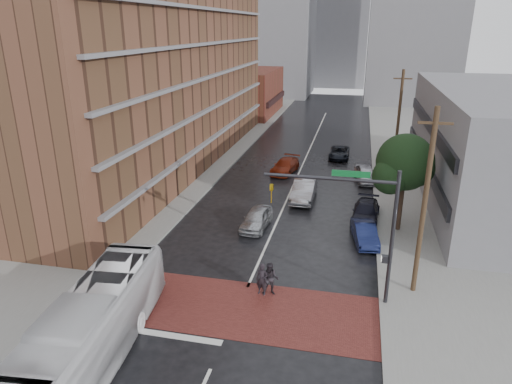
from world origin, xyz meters
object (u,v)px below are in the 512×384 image
at_px(car_travel_b, 304,190).
at_px(car_parked_far, 366,174).
at_px(car_parked_near, 365,234).
at_px(car_parked_mid, 366,212).
at_px(pedestrian_a, 262,279).
at_px(suv_travel, 339,153).
at_px(transit_bus, 90,330).
at_px(car_travel_c, 285,166).
at_px(car_travel_a, 256,218).
at_px(pedestrian_b, 270,279).

height_order(car_travel_b, car_parked_far, car_travel_b).
height_order(car_parked_near, car_parked_mid, car_parked_mid).
relative_size(pedestrian_a, suv_travel, 0.40).
bearing_deg(transit_bus, car_travel_c, 77.02).
distance_m(car_travel_a, car_parked_near, 7.54).
xyz_separation_m(transit_bus, car_travel_c, (3.63, 28.25, -0.91)).
bearing_deg(transit_bus, car_parked_mid, 52.20).
relative_size(transit_bus, car_parked_near, 2.91).
height_order(transit_bus, pedestrian_a, transit_bus).
bearing_deg(car_travel_a, pedestrian_a, -71.32).
height_order(pedestrian_b, suv_travel, pedestrian_b).
relative_size(car_travel_b, suv_travel, 1.12).
relative_size(transit_bus, car_travel_b, 2.28).
distance_m(transit_bus, pedestrian_a, 8.91).
relative_size(car_travel_a, car_parked_mid, 0.89).
bearing_deg(car_parked_far, car_travel_a, -131.61).
relative_size(pedestrian_b, car_travel_b, 0.37).
relative_size(pedestrian_b, car_parked_far, 0.43).
bearing_deg(transit_bus, pedestrian_a, 42.76).
xyz_separation_m(car_travel_c, suv_travel, (4.89, 6.49, -0.06)).
height_order(car_travel_a, car_parked_mid, car_travel_a).
bearing_deg(suv_travel, pedestrian_a, -94.56).
relative_size(car_travel_a, car_travel_b, 0.82).
bearing_deg(suv_travel, car_travel_b, -98.44).
distance_m(transit_bus, car_parked_near, 18.12).
bearing_deg(car_parked_mid, suv_travel, 104.34).
bearing_deg(car_travel_c, car_parked_far, 1.53).
distance_m(car_parked_near, car_parked_far, 12.98).
bearing_deg(car_travel_c, pedestrian_b, -73.31).
height_order(car_travel_b, car_travel_c, car_travel_b).
bearing_deg(car_travel_c, suv_travel, 62.50).
xyz_separation_m(transit_bus, car_parked_near, (11.24, 14.19, -0.94)).
relative_size(car_travel_b, car_parked_mid, 1.08).
height_order(pedestrian_b, car_parked_far, pedestrian_b).
distance_m(car_travel_b, car_travel_c, 7.48).
distance_m(pedestrian_b, suv_travel, 28.07).
relative_size(car_travel_a, car_parked_far, 0.97).
bearing_deg(suv_travel, car_travel_c, -126.24).
distance_m(transit_bus, pedestrian_b, 9.28).
xyz_separation_m(pedestrian_b, car_parked_mid, (4.95, 11.22, -0.25)).
relative_size(car_travel_a, car_parked_near, 1.05).
xyz_separation_m(car_travel_a, car_parked_far, (7.55, 12.20, 0.02)).
bearing_deg(car_travel_a, car_travel_c, 94.61).
height_order(car_travel_a, car_parked_near, car_travel_a).
distance_m(transit_bus, car_parked_far, 29.43).
bearing_deg(suv_travel, pedestrian_b, -93.68).
relative_size(pedestrian_a, car_parked_far, 0.42).
bearing_deg(pedestrian_a, car_parked_near, 66.85).
relative_size(car_travel_c, car_parked_far, 1.10).
bearing_deg(pedestrian_a, car_parked_mid, 76.66).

